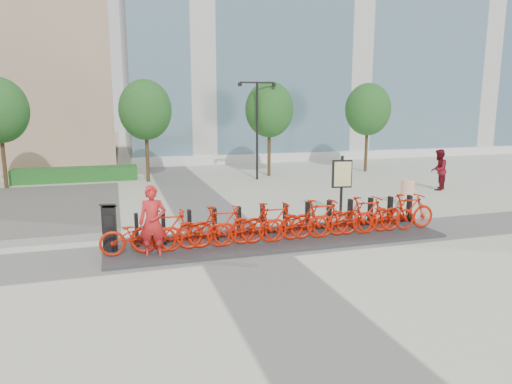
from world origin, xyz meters
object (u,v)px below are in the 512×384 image
object	(u,v)px
bike_0	(138,235)
map_sign	(342,176)
worker_red	(153,222)
construction_barrel	(407,193)
kiosk	(109,228)
pedestrian	(439,170)

from	to	relation	value
bike_0	map_sign	bearing A→B (deg)	-70.88
worker_red	construction_barrel	size ratio (longest dim) A/B	1.87
kiosk	pedestrian	size ratio (longest dim) A/B	0.68
bike_0	worker_red	world-z (taller)	worker_red
kiosk	worker_red	size ratio (longest dim) A/B	0.68
construction_barrel	worker_red	bearing A→B (deg)	-160.55
worker_red	map_sign	xyz separation A→B (m)	(6.61, 2.66, 0.47)
worker_red	construction_barrel	xyz separation A→B (m)	(9.88, 3.49, -0.43)
kiosk	pedestrian	distance (m)	15.20
bike_0	construction_barrel	bearing A→B (deg)	-72.43
bike_0	construction_barrel	world-z (taller)	bike_0
kiosk	map_sign	xyz separation A→B (m)	(7.65, 1.93, 0.71)
kiosk	construction_barrel	world-z (taller)	kiosk
worker_red	map_sign	bearing A→B (deg)	34.39
map_sign	kiosk	bearing A→B (deg)	-155.85
pedestrian	map_sign	bearing A→B (deg)	-11.77
kiosk	worker_red	world-z (taller)	worker_red
kiosk	construction_barrel	size ratio (longest dim) A/B	1.28
bike_0	kiosk	bearing A→B (deg)	55.11
worker_red	pedestrian	distance (m)	14.50
pedestrian	map_sign	size ratio (longest dim) A/B	0.88
construction_barrel	map_sign	distance (m)	3.49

